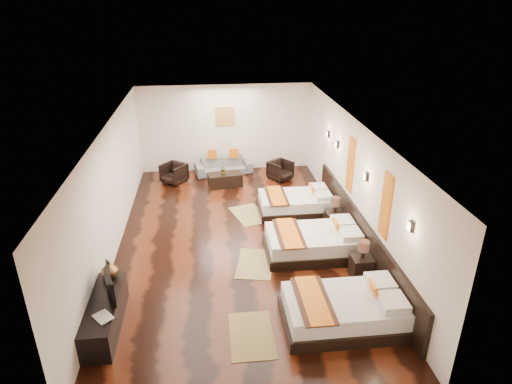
{
  "coord_description": "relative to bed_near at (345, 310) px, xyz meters",
  "views": [
    {
      "loc": [
        -0.57,
        -9.15,
        5.4
      ],
      "look_at": [
        0.49,
        0.32,
        1.1
      ],
      "focal_mm": 31.15,
      "sensor_mm": 36.0,
      "label": 1
    }
  ],
  "objects": [
    {
      "name": "jute_mat_far",
      "position": [
        -1.27,
        4.39,
        -0.28
      ],
      "size": [
        1.07,
        1.37,
        0.01
      ],
      "primitive_type": "cube",
      "rotation": [
        0.0,
        0.0,
        0.3
      ],
      "color": "#96814C",
      "rests_on": "floor"
    },
    {
      "name": "sconce_mid",
      "position": [
        1.01,
        2.29,
        1.57
      ],
      "size": [
        0.07,
        0.12,
        0.18
      ],
      "color": "black",
      "rests_on": "right_wall"
    },
    {
      "name": "bed_mid",
      "position": [
        -0.0,
        2.35,
        -0.0
      ],
      "size": [
        2.15,
        1.35,
        0.82
      ],
      "color": "black",
      "rests_on": "floor"
    },
    {
      "name": "jute_mat_mid",
      "position": [
        -1.38,
        2.05,
        -0.28
      ],
      "size": [
        0.97,
        1.32,
        0.01
      ],
      "primitive_type": "cube",
      "rotation": [
        0.0,
        0.0,
        -0.2
      ],
      "color": "#96814C",
      "rests_on": "floor"
    },
    {
      "name": "left_wall",
      "position": [
        -4.45,
        3.09,
        1.12
      ],
      "size": [
        0.01,
        9.5,
        2.8
      ],
      "primitive_type": "cube",
      "color": "silver",
      "rests_on": "floor"
    },
    {
      "name": "table_plant",
      "position": [
        -1.85,
        6.39,
        0.25
      ],
      "size": [
        0.26,
        0.24,
        0.27
      ],
      "primitive_type": "imported",
      "rotation": [
        0.0,
        0.0,
        0.11
      ],
      "color": "#2C5C1E",
      "rests_on": "coffee_table"
    },
    {
      "name": "tv",
      "position": [
        -4.15,
        0.52,
        0.51
      ],
      "size": [
        0.35,
        0.82,
        0.47
      ],
      "primitive_type": "imported",
      "rotation": [
        0.0,
        0.0,
        1.87
      ],
      "color": "black",
      "rests_on": "tv_console"
    },
    {
      "name": "bed_near",
      "position": [
        0.0,
        0.0,
        0.0
      ],
      "size": [
        2.15,
        1.35,
        0.82
      ],
      "color": "black",
      "rests_on": "floor"
    },
    {
      "name": "bed_far",
      "position": [
        -0.0,
        4.44,
        -0.02
      ],
      "size": [
        1.96,
        1.23,
        0.75
      ],
      "color": "black",
      "rests_on": "floor"
    },
    {
      "name": "coffee_table",
      "position": [
        -1.81,
        6.4,
        -0.08
      ],
      "size": [
        1.06,
        0.64,
        0.4
      ],
      "primitive_type": "cube",
      "rotation": [
        0.0,
        0.0,
        0.15
      ],
      "color": "black",
      "rests_on": "floor"
    },
    {
      "name": "floor",
      "position": [
        -1.7,
        3.09,
        -0.28
      ],
      "size": [
        5.5,
        9.5,
        0.01
      ],
      "primitive_type": "cube",
      "color": "black",
      "rests_on": "ground"
    },
    {
      "name": "sconce_far",
      "position": [
        1.01,
        4.49,
        1.57
      ],
      "size": [
        0.07,
        0.12,
        0.18
      ],
      "color": "black",
      "rests_on": "right_wall"
    },
    {
      "name": "armchair_right",
      "position": [
        -0.05,
        6.76,
        0.02
      ],
      "size": [
        0.9,
        0.9,
        0.6
      ],
      "primitive_type": "imported",
      "rotation": [
        0.0,
        0.0,
        0.63
      ],
      "color": "black",
      "rests_on": "floor"
    },
    {
      "name": "gold_artwork",
      "position": [
        -1.7,
        7.82,
        1.52
      ],
      "size": [
        0.6,
        0.04,
        0.6
      ],
      "primitive_type": "cube",
      "color": "#AD873F",
      "rests_on": "back_wall"
    },
    {
      "name": "book",
      "position": [
        -4.2,
        -0.15,
        0.28
      ],
      "size": [
        0.39,
        0.4,
        0.03
      ],
      "primitive_type": "imported",
      "rotation": [
        0.0,
        0.0,
        0.68
      ],
      "color": "black",
      "rests_on": "tv_console"
    },
    {
      "name": "right_wall",
      "position": [
        1.05,
        3.09,
        1.12
      ],
      "size": [
        0.01,
        9.5,
        2.8
      ],
      "primitive_type": "cube",
      "color": "silver",
      "rests_on": "floor"
    },
    {
      "name": "tv_console",
      "position": [
        -4.2,
        0.36,
        -0.01
      ],
      "size": [
        0.5,
        1.8,
        0.55
      ],
      "primitive_type": "cube",
      "color": "black",
      "rests_on": "floor"
    },
    {
      "name": "headboard_panel",
      "position": [
        1.01,
        2.29,
        0.17
      ],
      "size": [
        0.08,
        6.6,
        0.9
      ],
      "primitive_type": "cube",
      "color": "black",
      "rests_on": "floor"
    },
    {
      "name": "ceiling",
      "position": [
        -1.7,
        3.09,
        2.52
      ],
      "size": [
        5.5,
        9.5,
        0.01
      ],
      "primitive_type": "cube",
      "color": "white",
      "rests_on": "floor"
    },
    {
      "name": "armchair_left",
      "position": [
        -3.36,
        6.85,
        0.03
      ],
      "size": [
        0.93,
        0.94,
        0.61
      ],
      "primitive_type": "imported",
      "rotation": [
        0.0,
        0.0,
        -0.68
      ],
      "color": "black",
      "rests_on": "floor"
    },
    {
      "name": "back_wall",
      "position": [
        -1.7,
        7.84,
        1.12
      ],
      "size": [
        5.5,
        0.01,
        2.8
      ],
      "primitive_type": "cube",
      "color": "silver",
      "rests_on": "floor"
    },
    {
      "name": "orange_panel_b",
      "position": [
        1.03,
        3.39,
        1.42
      ],
      "size": [
        0.04,
        0.4,
        1.3
      ],
      "primitive_type": "cube",
      "color": "#D86014",
      "rests_on": "right_wall"
    },
    {
      "name": "figurine",
      "position": [
        -4.2,
        1.09,
        0.43
      ],
      "size": [
        0.32,
        0.32,
        0.33
      ],
      "primitive_type": "imported",
      "rotation": [
        0.0,
        0.0,
        -0.02
      ],
      "color": "brown",
      "rests_on": "tv_console"
    },
    {
      "name": "sconce_near",
      "position": [
        1.01,
        0.09,
        1.57
      ],
      "size": [
        0.07,
        0.12,
        0.18
      ],
      "color": "black",
      "rests_on": "right_wall"
    },
    {
      "name": "orange_panel_a",
      "position": [
        1.03,
        1.19,
        1.42
      ],
      "size": [
        0.04,
        0.4,
        1.3
      ],
      "primitive_type": "cube",
      "color": "#D86014",
      "rests_on": "right_wall"
    },
    {
      "name": "sconce_lounge",
      "position": [
        1.01,
        5.39,
        1.57
      ],
      "size": [
        0.07,
        0.12,
        0.18
      ],
      "color": "black",
      "rests_on": "right_wall"
    },
    {
      "name": "jute_mat_near",
      "position": [
        -1.68,
        -0.14,
        -0.28
      ],
      "size": [
        0.76,
        1.21,
        0.01
      ],
      "primitive_type": "cube",
      "rotation": [
        0.0,
        0.0,
        -0.01
      ],
      "color": "#96814C",
      "rests_on": "floor"
    },
    {
      "name": "sofa",
      "position": [
        -1.81,
        7.45,
        -0.02
      ],
      "size": [
        1.91,
        1.03,
        0.53
      ],
      "primitive_type": "imported",
      "rotation": [
        0.0,
        0.0,
        0.18
      ],
      "color": "slate",
      "rests_on": "floor"
    },
    {
      "name": "nightstand_b",
      "position": [
        0.75,
        3.4,
        0.02
      ],
      "size": [
        0.43,
        0.43,
        0.86
      ],
      "color": "black",
      "rests_on": "floor"
    },
    {
      "name": "nightstand_a",
      "position": [
        0.75,
        1.33,
        0.01
      ],
      "size": [
        0.43,
        0.43,
        0.84
      ],
      "color": "black",
      "rests_on": "floor"
    }
  ]
}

